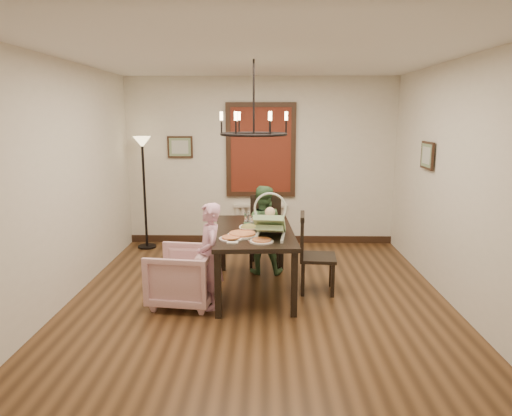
{
  "coord_description": "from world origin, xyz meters",
  "views": [
    {
      "loc": [
        0.07,
        -5.16,
        2.16
      ],
      "look_at": [
        -0.04,
        0.32,
        1.05
      ],
      "focal_mm": 32.0,
      "sensor_mm": 36.0,
      "label": 1
    }
  ],
  "objects_px": {
    "seated_man": "(262,237)",
    "chair_right": "(318,253)",
    "elderly_woman": "(210,265)",
    "drinking_glass": "(252,222)",
    "dining_table": "(254,236)",
    "floor_lamp": "(145,194)",
    "armchair": "(183,276)",
    "chair_far": "(265,232)",
    "baby_bouncer": "(270,222)"
  },
  "relations": [
    {
      "from": "seated_man",
      "to": "chair_right",
      "type": "bearing_deg",
      "value": 139.18
    },
    {
      "from": "elderly_woman",
      "to": "drinking_glass",
      "type": "xyz_separation_m",
      "value": [
        0.47,
        0.62,
        0.35
      ]
    },
    {
      "from": "chair_right",
      "to": "drinking_glass",
      "type": "height_order",
      "value": "chair_right"
    },
    {
      "from": "elderly_woman",
      "to": "dining_table",
      "type": "bearing_deg",
      "value": 122.14
    },
    {
      "from": "dining_table",
      "to": "floor_lamp",
      "type": "relative_size",
      "value": 0.96
    },
    {
      "from": "armchair",
      "to": "drinking_glass",
      "type": "distance_m",
      "value": 1.09
    },
    {
      "from": "elderly_woman",
      "to": "armchair",
      "type": "bearing_deg",
      "value": -120.0
    },
    {
      "from": "chair_right",
      "to": "elderly_woman",
      "type": "relative_size",
      "value": 0.99
    },
    {
      "from": "seated_man",
      "to": "drinking_glass",
      "type": "bearing_deg",
      "value": 82.52
    },
    {
      "from": "chair_far",
      "to": "chair_right",
      "type": "bearing_deg",
      "value": -52.46
    },
    {
      "from": "drinking_glass",
      "to": "floor_lamp",
      "type": "bearing_deg",
      "value": 135.7
    },
    {
      "from": "chair_far",
      "to": "floor_lamp",
      "type": "distance_m",
      "value": 2.21
    },
    {
      "from": "elderly_woman",
      "to": "drinking_glass",
      "type": "bearing_deg",
      "value": 128.55
    },
    {
      "from": "dining_table",
      "to": "seated_man",
      "type": "relative_size",
      "value": 1.69
    },
    {
      "from": "dining_table",
      "to": "elderly_woman",
      "type": "xyz_separation_m",
      "value": [
        -0.49,
        -0.51,
        -0.2
      ]
    },
    {
      "from": "elderly_woman",
      "to": "baby_bouncer",
      "type": "height_order",
      "value": "baby_bouncer"
    },
    {
      "from": "elderly_woman",
      "to": "seated_man",
      "type": "xyz_separation_m",
      "value": [
        0.58,
        1.19,
        0.01
      ]
    },
    {
      "from": "baby_bouncer",
      "to": "drinking_glass",
      "type": "xyz_separation_m",
      "value": [
        -0.21,
        0.46,
        -0.11
      ]
    },
    {
      "from": "baby_bouncer",
      "to": "drinking_glass",
      "type": "bearing_deg",
      "value": 120.54
    },
    {
      "from": "elderly_woman",
      "to": "chair_far",
      "type": "bearing_deg",
      "value": 142.77
    },
    {
      "from": "chair_far",
      "to": "elderly_woman",
      "type": "distance_m",
      "value": 1.6
    },
    {
      "from": "floor_lamp",
      "to": "chair_right",
      "type": "bearing_deg",
      "value": -35.7
    },
    {
      "from": "floor_lamp",
      "to": "chair_far",
      "type": "bearing_deg",
      "value": -24.94
    },
    {
      "from": "seated_man",
      "to": "drinking_glass",
      "type": "xyz_separation_m",
      "value": [
        -0.12,
        -0.57,
        0.34
      ]
    },
    {
      "from": "armchair",
      "to": "floor_lamp",
      "type": "distance_m",
      "value": 2.58
    },
    {
      "from": "dining_table",
      "to": "seated_man",
      "type": "distance_m",
      "value": 0.71
    },
    {
      "from": "dining_table",
      "to": "chair_far",
      "type": "distance_m",
      "value": 0.99
    },
    {
      "from": "chair_right",
      "to": "floor_lamp",
      "type": "distance_m",
      "value": 3.26
    },
    {
      "from": "elderly_woman",
      "to": "floor_lamp",
      "type": "distance_m",
      "value": 2.77
    },
    {
      "from": "chair_far",
      "to": "armchair",
      "type": "relative_size",
      "value": 1.4
    },
    {
      "from": "dining_table",
      "to": "elderly_woman",
      "type": "relative_size",
      "value": 1.72
    },
    {
      "from": "elderly_woman",
      "to": "seated_man",
      "type": "bearing_deg",
      "value": 139.57
    },
    {
      "from": "baby_bouncer",
      "to": "chair_right",
      "type": "bearing_deg",
      "value": 35.62
    },
    {
      "from": "chair_far",
      "to": "elderly_woman",
      "type": "relative_size",
      "value": 1.02
    },
    {
      "from": "armchair",
      "to": "chair_far",
      "type": "bearing_deg",
      "value": 152.88
    },
    {
      "from": "chair_far",
      "to": "armchair",
      "type": "distance_m",
      "value": 1.69
    },
    {
      "from": "chair_right",
      "to": "armchair",
      "type": "relative_size",
      "value": 1.35
    },
    {
      "from": "dining_table",
      "to": "drinking_glass",
      "type": "distance_m",
      "value": 0.19
    },
    {
      "from": "chair_far",
      "to": "drinking_glass",
      "type": "relative_size",
      "value": 7.64
    },
    {
      "from": "baby_bouncer",
      "to": "drinking_glass",
      "type": "height_order",
      "value": "baby_bouncer"
    },
    {
      "from": "dining_table",
      "to": "baby_bouncer",
      "type": "xyz_separation_m",
      "value": [
        0.2,
        -0.36,
        0.26
      ]
    },
    {
      "from": "seated_man",
      "to": "baby_bouncer",
      "type": "xyz_separation_m",
      "value": [
        0.1,
        -1.04,
        0.46
      ]
    },
    {
      "from": "chair_far",
      "to": "baby_bouncer",
      "type": "xyz_separation_m",
      "value": [
        0.06,
        -1.32,
        0.45
      ]
    },
    {
      "from": "armchair",
      "to": "seated_man",
      "type": "xyz_separation_m",
      "value": [
        0.91,
        1.1,
        0.18
      ]
    },
    {
      "from": "chair_far",
      "to": "baby_bouncer",
      "type": "relative_size",
      "value": 1.89
    },
    {
      "from": "seated_man",
      "to": "floor_lamp",
      "type": "bearing_deg",
      "value": -27.9
    },
    {
      "from": "dining_table",
      "to": "seated_man",
      "type": "height_order",
      "value": "seated_man"
    },
    {
      "from": "armchair",
      "to": "baby_bouncer",
      "type": "relative_size",
      "value": 1.35
    },
    {
      "from": "dining_table",
      "to": "chair_right",
      "type": "height_order",
      "value": "chair_right"
    },
    {
      "from": "chair_far",
      "to": "seated_man",
      "type": "xyz_separation_m",
      "value": [
        -0.04,
        -0.28,
        -0.0
      ]
    }
  ]
}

